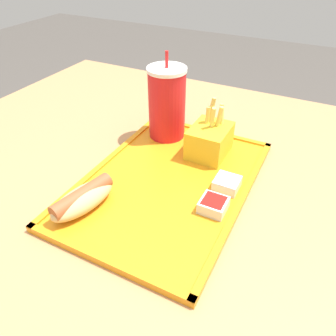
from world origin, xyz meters
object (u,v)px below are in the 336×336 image
Objects in this scene: sauce_cup_mayo at (227,183)px; sauce_cup_ketchup at (214,204)px; hot_dog_far at (83,199)px; soda_cup at (167,103)px; fries_carton at (210,140)px.

sauce_cup_ketchup is (-0.07, 0.00, 0.00)m from sauce_cup_mayo.
sauce_cup_mayo is 0.07m from sauce_cup_ketchup.
hot_dog_far reaches higher than sauce_cup_ketchup.
soda_cup reaches higher than sauce_cup_mayo.
sauce_cup_mayo is (-0.13, -0.19, -0.07)m from soda_cup.
sauce_cup_mayo is 1.00× the size of sauce_cup_ketchup.
sauce_cup_mayo is (0.17, -0.21, -0.01)m from hot_dog_far.
sauce_cup_ketchup is at bearing -155.78° from fries_carton.
hot_dog_far is 3.00× the size of sauce_cup_mayo.
fries_carton is at bearing 24.22° from sauce_cup_ketchup.
hot_dog_far reaches higher than sauce_cup_mayo.
soda_cup reaches higher than sauce_cup_ketchup.
fries_carton is at bearing -103.87° from soda_cup.
hot_dog_far is at bearing 153.47° from fries_carton.
fries_carton is at bearing -26.53° from hot_dog_far.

